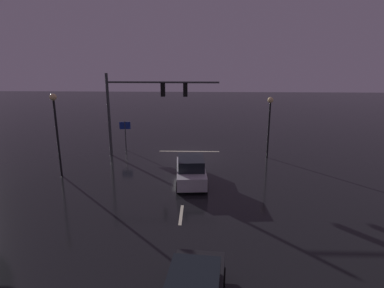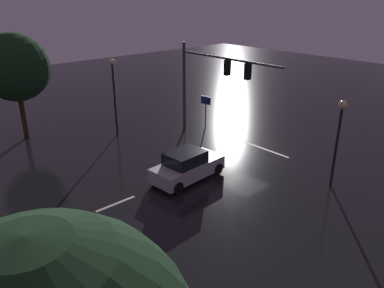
{
  "view_description": "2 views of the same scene",
  "coord_description": "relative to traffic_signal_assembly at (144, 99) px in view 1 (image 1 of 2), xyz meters",
  "views": [
    {
      "loc": [
        -1.06,
        26.06,
        8.43
      ],
      "look_at": [
        -0.37,
        3.57,
        2.0
      ],
      "focal_mm": 32.01,
      "sensor_mm": 36.0,
      "label": 1
    },
    {
      "loc": [
        -14.68,
        18.14,
        9.8
      ],
      "look_at": [
        -0.26,
        5.11,
        1.97
      ],
      "focal_mm": 35.43,
      "sensor_mm": 36.0,
      "label": 2
    }
  ],
  "objects": [
    {
      "name": "car_approaching",
      "position": [
        -3.77,
        5.55,
        -3.75
      ],
      "size": [
        2.17,
        4.47,
        1.7
      ],
      "color": "#B7B7BC",
      "rests_on": "ground_plane"
    },
    {
      "name": "traffic_signal_assembly",
      "position": [
        0.0,
        0.0,
        0.0
      ],
      "size": [
        8.66,
        0.47,
        6.5
      ],
      "color": "#383A3D",
      "rests_on": "ground_plane"
    },
    {
      "name": "street_lamp_left_kerb",
      "position": [
        -9.59,
        0.28,
        -1.18
      ],
      "size": [
        0.44,
        0.44,
        4.77
      ],
      "color": "black",
      "rests_on": "ground_plane"
    },
    {
      "name": "street_lamp_right_kerb",
      "position": [
        5.01,
        4.66,
        -0.71
      ],
      "size": [
        0.44,
        0.44,
        5.56
      ],
      "color": "black",
      "rests_on": "ground_plane"
    },
    {
      "name": "lane_dash_far",
      "position": [
        -3.41,
        3.99,
        -4.55
      ],
      "size": [
        0.16,
        2.2,
        0.01
      ],
      "primitive_type": "cube",
      "rotation": [
        0.0,
        0.0,
        1.57
      ],
      "color": "beige",
      "rests_on": "ground_plane"
    },
    {
      "name": "stop_bar",
      "position": [
        -3.41,
        -1.19,
        -4.55
      ],
      "size": [
        5.0,
        0.16,
        0.01
      ],
      "primitive_type": "cube",
      "color": "beige",
      "rests_on": "ground_plane"
    },
    {
      "name": "ground_plane",
      "position": [
        -3.41,
        -0.01,
        -4.55
      ],
      "size": [
        80.0,
        80.0,
        0.0
      ],
      "primitive_type": "plane",
      "color": "black"
    },
    {
      "name": "route_sign",
      "position": [
        1.93,
        -1.38,
        -2.76
      ],
      "size": [
        0.9,
        0.16,
        2.48
      ],
      "color": "#383A3D",
      "rests_on": "ground_plane"
    },
    {
      "name": "lane_dash_mid",
      "position": [
        -3.41,
        9.99,
        -4.55
      ],
      "size": [
        0.16,
        2.2,
        0.01
      ],
      "primitive_type": "cube",
      "rotation": [
        0.0,
        0.0,
        1.57
      ],
      "color": "beige",
      "rests_on": "ground_plane"
    }
  ]
}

